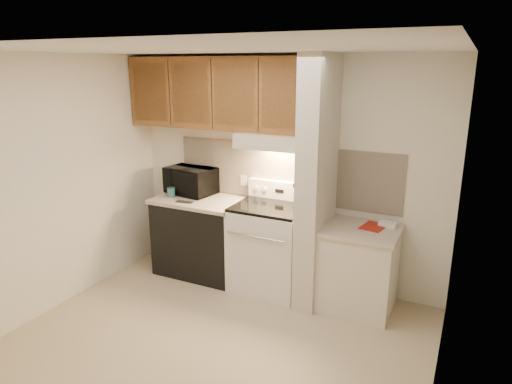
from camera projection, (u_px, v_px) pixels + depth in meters
The scene contains 50 objects.
floor at pixel (216, 342), 4.07m from camera, with size 3.60×3.60×0.00m, color tan.
ceiling at pixel (208, 49), 3.39m from camera, with size 3.60×3.60×0.00m, color white.
wall_back at pixel (283, 171), 5.03m from camera, with size 3.60×0.02×2.50m, color silver.
wall_left at pixel (56, 184), 4.49m from camera, with size 0.02×3.00×2.50m, color silver.
wall_right at pixel (449, 245), 2.97m from camera, with size 0.02×3.00×2.50m, color silver.
backsplash at pixel (283, 173), 5.02m from camera, with size 2.60×0.02×0.63m, color beige.
range_body at pixel (270, 249), 4.95m from camera, with size 0.76×0.65×0.92m, color silver.
oven_window at pixel (257, 256), 4.66m from camera, with size 0.50×0.01×0.30m, color black.
oven_handle at pixel (255, 237), 4.57m from camera, with size 0.02×0.02×0.65m, color silver.
cooktop at pixel (270, 207), 4.82m from camera, with size 0.74×0.64×0.03m, color black.
range_backguard at pixel (281, 190), 5.03m from camera, with size 0.76×0.08×0.20m, color silver.
range_display at pixel (279, 191), 5.00m from camera, with size 0.10×0.01×0.04m, color black.
range_knob_left_outer at pixel (256, 188), 5.11m from camera, with size 0.05×0.05×0.02m, color silver.
range_knob_left_inner at pixel (264, 189), 5.07m from camera, with size 0.05×0.05×0.02m, color silver.
range_knob_right_inner at pixel (295, 193), 4.92m from camera, with size 0.05×0.05×0.02m, color silver.
range_knob_right_outer at pixel (303, 194), 4.88m from camera, with size 0.05×0.05×0.02m, color silver.
dishwasher_front at pixel (202, 238), 5.33m from camera, with size 1.00×0.63×0.87m, color black.
left_countertop at pixel (200, 200), 5.21m from camera, with size 1.04×0.67×0.04m, color #BEAD9A.
spoon_rest at pixel (184, 202), 5.06m from camera, with size 0.19×0.06×0.01m, color black.
teal_jar at pixel (171, 192), 5.27m from camera, with size 0.09×0.09×0.10m, color #33706B.
outlet at pixel (244, 180), 5.25m from camera, with size 0.08×0.01×0.12m, color beige.
microwave at pixel (191, 181), 5.38m from camera, with size 0.57×0.38×0.31m, color black.
partition_pillar at pixel (317, 184), 4.51m from camera, with size 0.22×0.70×2.50m, color beige.
pillar_trim at pixel (306, 178), 4.55m from camera, with size 0.01×0.70×0.04m, color brown.
knife_strip at pixel (304, 177), 4.50m from camera, with size 0.02×0.42×0.04m, color black.
knife_blade_a at pixel (297, 190), 4.40m from camera, with size 0.01×0.04×0.16m, color silver.
knife_handle_a at pixel (298, 175), 4.37m from camera, with size 0.02×0.02×0.10m, color black.
knife_blade_b at pixel (300, 189), 4.48m from camera, with size 0.01×0.04×0.18m, color silver.
knife_handle_b at pixel (300, 173), 4.42m from camera, with size 0.02×0.02×0.10m, color black.
knife_blade_c at pixel (303, 188), 4.54m from camera, with size 0.01×0.04×0.20m, color silver.
knife_handle_c at pixel (303, 171), 4.50m from camera, with size 0.02×0.02×0.10m, color black.
knife_blade_d at pixel (306, 184), 4.61m from camera, with size 0.01×0.04×0.16m, color silver.
knife_handle_d at pixel (305, 170), 4.55m from camera, with size 0.02×0.02×0.10m, color black.
knife_blade_e at pixel (308, 184), 4.66m from camera, with size 0.01×0.04×0.18m, color silver.
knife_handle_e at pixel (309, 168), 4.64m from camera, with size 0.02×0.02×0.10m, color black.
oven_mitt at pixel (310, 181), 4.72m from camera, with size 0.03×0.10×0.25m, color slate.
right_cab_base at pixel (358, 271), 4.55m from camera, with size 0.70×0.60×0.81m, color beige.
right_countertop at pixel (361, 231), 4.43m from camera, with size 0.74×0.64×0.04m, color #BEAD9A.
red_folder at pixel (373, 227), 4.47m from camera, with size 0.21×0.28×0.01m, color #9D1F13.
white_box at pixel (388, 224), 4.48m from camera, with size 0.16×0.11×0.04m, color white.
range_hood at pixel (276, 141), 4.74m from camera, with size 0.78×0.44×0.15m, color beige.
hood_lip at pixel (267, 148), 4.57m from camera, with size 0.78×0.04×0.06m, color beige.
upper_cabinets at pixel (220, 93), 4.94m from camera, with size 2.18×0.33×0.77m, color brown.
cab_door_a at pixel (150, 92), 5.15m from camera, with size 0.46×0.01×0.63m, color brown.
cab_gap_a at pixel (170, 93), 5.04m from camera, with size 0.01×0.01×0.73m, color black.
cab_door_b at pixel (190, 94), 4.92m from camera, with size 0.46×0.01×0.63m, color brown.
cab_gap_b at pixel (212, 94), 4.81m from camera, with size 0.01×0.01×0.73m, color black.
cab_door_c at pixel (235, 95), 4.69m from camera, with size 0.46×0.01×0.63m, color brown.
cab_gap_c at pixel (258, 96), 4.58m from camera, with size 0.01×0.01×0.73m, color black.
cab_door_d at pixel (283, 97), 4.46m from camera, with size 0.46×0.01×0.63m, color brown.
Camera 1 is at (1.88, -3.04, 2.39)m, focal length 32.00 mm.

